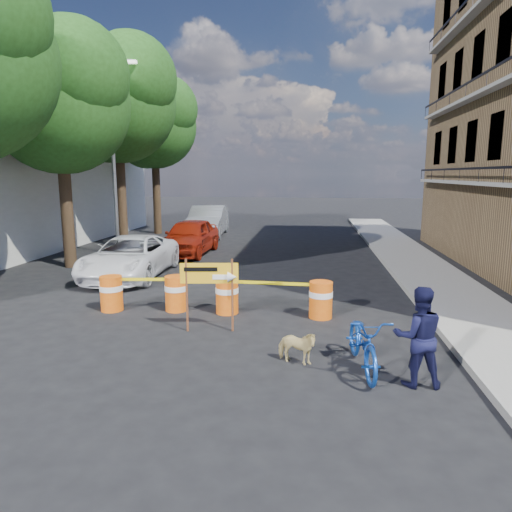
% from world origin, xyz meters
% --- Properties ---
extents(ground, '(120.00, 120.00, 0.00)m').
position_xyz_m(ground, '(0.00, 0.00, 0.00)').
color(ground, black).
rests_on(ground, ground).
extents(sidewalk_east, '(2.40, 40.00, 0.15)m').
position_xyz_m(sidewalk_east, '(6.20, 6.00, 0.07)').
color(sidewalk_east, gray).
rests_on(sidewalk_east, ground).
extents(tree_mid_a, '(5.25, 5.00, 8.68)m').
position_xyz_m(tree_mid_a, '(-6.74, 7.00, 6.01)').
color(tree_mid_a, '#332316').
rests_on(tree_mid_a, ground).
extents(tree_mid_b, '(5.67, 5.40, 9.62)m').
position_xyz_m(tree_mid_b, '(-6.73, 12.00, 6.71)').
color(tree_mid_b, '#332316').
rests_on(tree_mid_b, ground).
extents(tree_far, '(5.04, 4.80, 8.84)m').
position_xyz_m(tree_far, '(-6.74, 17.00, 6.22)').
color(tree_far, '#332316').
rests_on(tree_far, ground).
extents(streetlamp, '(1.25, 0.18, 8.00)m').
position_xyz_m(streetlamp, '(-5.93, 9.50, 4.38)').
color(streetlamp, gray).
rests_on(streetlamp, ground).
extents(barrel_far_left, '(0.58, 0.58, 0.90)m').
position_xyz_m(barrel_far_left, '(-2.85, 1.85, 0.47)').
color(barrel_far_left, '#E9550D').
rests_on(barrel_far_left, ground).
extents(barrel_mid_left, '(0.58, 0.58, 0.90)m').
position_xyz_m(barrel_mid_left, '(-1.20, 2.05, 0.47)').
color(barrel_mid_left, '#E9550D').
rests_on(barrel_mid_left, ground).
extents(barrel_mid_right, '(0.58, 0.58, 0.90)m').
position_xyz_m(barrel_mid_right, '(0.13, 1.98, 0.47)').
color(barrel_mid_right, '#E9550D').
rests_on(barrel_mid_right, ground).
extents(barrel_far_right, '(0.58, 0.58, 0.90)m').
position_xyz_m(barrel_far_right, '(2.46, 1.88, 0.47)').
color(barrel_far_right, '#E9550D').
rests_on(barrel_far_right, ground).
extents(detour_sign, '(1.27, 0.27, 1.64)m').
position_xyz_m(detour_sign, '(0.15, 0.62, 1.19)').
color(detour_sign, '#592D19').
rests_on(detour_sign, ground).
extents(pedestrian, '(0.85, 0.67, 1.69)m').
position_xyz_m(pedestrian, '(3.97, -1.57, 0.84)').
color(pedestrian, black).
rests_on(pedestrian, ground).
extents(bicycle, '(0.82, 1.13, 2.01)m').
position_xyz_m(bicycle, '(3.16, -1.06, 1.00)').
color(bicycle, '#164AB8').
rests_on(bicycle, ground).
extents(dog, '(0.85, 0.58, 0.65)m').
position_xyz_m(dog, '(1.97, -0.95, 0.33)').
color(dog, '#D9C27C').
rests_on(dog, ground).
extents(suv_white, '(2.40, 5.00, 1.38)m').
position_xyz_m(suv_white, '(-3.90, 5.69, 0.69)').
color(suv_white, white).
rests_on(suv_white, ground).
extents(sedan_red, '(2.01, 4.60, 1.54)m').
position_xyz_m(sedan_red, '(-3.07, 10.31, 0.77)').
color(sedan_red, '#A1200D').
rests_on(sedan_red, ground).
extents(sedan_silver, '(2.18, 5.32, 1.71)m').
position_xyz_m(sedan_silver, '(-3.56, 16.08, 0.86)').
color(sedan_silver, '#ABAEB3').
rests_on(sedan_silver, ground).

